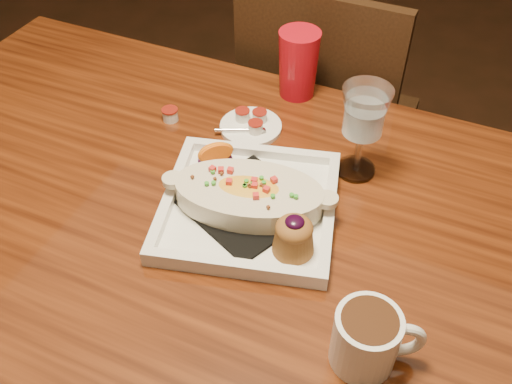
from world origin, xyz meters
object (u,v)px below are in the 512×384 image
at_px(table, 217,251).
at_px(chair_far, 324,123).
at_px(plate, 251,201).
at_px(goblet, 364,117).
at_px(coffee_mug, 368,338).
at_px(saucer, 250,125).
at_px(red_tumbler, 298,64).

xyz_separation_m(table, chair_far, (-0.00, 0.63, -0.15)).
bearing_deg(plate, goblet, 39.13).
height_order(chair_far, coffee_mug, chair_far).
bearing_deg(plate, coffee_mug, -50.82).
relative_size(table, goblet, 8.27).
bearing_deg(goblet, coffee_mug, -71.22).
bearing_deg(chair_far, plate, 95.39).
xyz_separation_m(plate, goblet, (0.13, 0.18, 0.10)).
bearing_deg(chair_far, coffee_mug, 111.69).
bearing_deg(table, saucer, 100.24).
distance_m(chair_far, goblet, 0.59).
height_order(coffee_mug, red_tumbler, red_tumbler).
distance_m(plate, saucer, 0.24).
relative_size(plate, red_tumbler, 2.45).
distance_m(chair_far, saucer, 0.46).
xyz_separation_m(table, saucer, (-0.04, 0.24, 0.11)).
relative_size(chair_far, goblet, 5.13).
distance_m(goblet, saucer, 0.26).
height_order(saucer, red_tumbler, red_tumbler).
xyz_separation_m(chair_far, red_tumbler, (-0.00, -0.23, 0.32)).
bearing_deg(chair_far, goblet, 114.13).
height_order(table, goblet, goblet).
height_order(goblet, saucer, goblet).
height_order(goblet, red_tumbler, goblet).
bearing_deg(red_tumbler, plate, -80.69).
relative_size(coffee_mug, goblet, 0.68).
bearing_deg(coffee_mug, saucer, 108.08).
relative_size(coffee_mug, saucer, 0.98).
distance_m(table, chair_far, 0.65).
xyz_separation_m(goblet, red_tumbler, (-0.19, 0.19, -0.05)).
height_order(chair_far, plate, chair_far).
xyz_separation_m(table, red_tumbler, (-0.00, 0.40, 0.17)).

